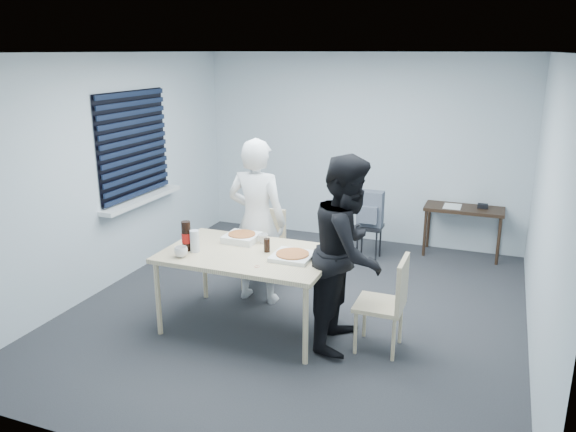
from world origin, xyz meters
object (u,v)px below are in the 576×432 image
at_px(chair_far, 265,242).
at_px(chair_right, 390,298).
at_px(stool, 369,234).
at_px(soda_bottle, 186,236).
at_px(dining_table, 248,258).
at_px(person_white, 257,221).
at_px(backpack, 370,209).
at_px(mug_b, 263,239).
at_px(person_black, 348,252).
at_px(side_table, 464,213).
at_px(mug_a, 181,252).

xyz_separation_m(chair_far, chair_right, (1.62, -0.98, 0.00)).
distance_m(chair_far, chair_right, 1.89).
height_order(stool, soda_bottle, soda_bottle).
distance_m(dining_table, stool, 2.39).
bearing_deg(person_white, soda_bottle, 63.66).
relative_size(stool, soda_bottle, 1.57).
xyz_separation_m(chair_right, backpack, (-0.70, 2.21, 0.16)).
height_order(stool, mug_b, mug_b).
xyz_separation_m(person_black, stool, (-0.30, 2.20, -0.54)).
height_order(side_table, soda_bottle, soda_bottle).
bearing_deg(chair_far, person_black, -37.83).
distance_m(chair_right, soda_bottle, 1.98).
relative_size(mug_b, soda_bottle, 0.35).
relative_size(chair_far, side_table, 0.89).
bearing_deg(stool, dining_table, -106.16).
bearing_deg(person_white, chair_far, -78.33).
xyz_separation_m(person_white, person_black, (1.15, -0.56, 0.00)).
xyz_separation_m(chair_far, person_white, (0.08, -0.40, 0.37)).
xyz_separation_m(chair_right, soda_bottle, (-1.93, -0.20, 0.40)).
height_order(backpack, mug_b, backpack).
distance_m(person_black, side_table, 2.89).
bearing_deg(mug_b, side_table, 55.37).
bearing_deg(person_white, mug_b, 122.65).
xyz_separation_m(side_table, stool, (-1.11, -0.56, -0.24)).
xyz_separation_m(dining_table, chair_far, (-0.27, 1.02, -0.21)).
relative_size(person_white, mug_b, 17.70).
xyz_separation_m(side_table, mug_b, (-1.75, -2.53, 0.24)).
bearing_deg(side_table, mug_a, -126.07).
bearing_deg(person_black, soda_bottle, 98.29).
relative_size(person_black, stool, 3.90).
xyz_separation_m(chair_right, person_white, (-1.54, 0.58, 0.37)).
height_order(person_black, side_table, person_black).
bearing_deg(chair_far, person_white, -78.33).
xyz_separation_m(mug_b, soda_bottle, (-0.60, -0.45, 0.09)).
height_order(person_white, backpack, person_white).
height_order(dining_table, chair_right, chair_right).
bearing_deg(side_table, chair_right, -98.47).
xyz_separation_m(chair_right, mug_a, (-1.88, -0.37, 0.31)).
distance_m(person_black, mug_b, 0.96).
distance_m(person_white, mug_b, 0.39).
distance_m(dining_table, mug_b, 0.31).
bearing_deg(side_table, person_black, -106.38).
bearing_deg(person_black, backpack, 7.86).
bearing_deg(mug_a, side_table, 53.93).
relative_size(backpack, mug_a, 3.69).
relative_size(dining_table, backpack, 3.52).
bearing_deg(chair_right, mug_b, 169.24).
height_order(side_table, stool, side_table).
xyz_separation_m(dining_table, person_black, (0.96, 0.07, 0.17)).
distance_m(stool, mug_a, 2.90).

